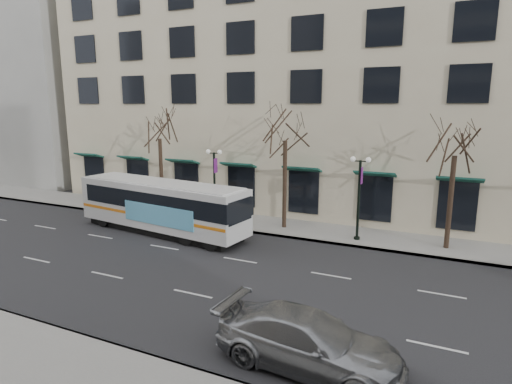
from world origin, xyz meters
The scene contains 11 objects.
ground centered at (0.00, 0.00, 0.00)m, with size 160.00×160.00×0.00m, color black.
sidewalk_far centered at (5.00, 9.00, 0.07)m, with size 80.00×4.00×0.15m, color gray.
building_hotel centered at (-2.00, 21.00, 12.00)m, with size 40.00×20.00×24.00m, color beige.
building_far_upblock centered at (-38.00, 21.00, 14.00)m, with size 28.00×20.00×28.00m, color #999993.
tree_far_left centered at (-10.00, 8.80, 6.70)m, with size 3.60×3.60×8.34m.
tree_far_mid centered at (0.00, 8.80, 6.91)m, with size 3.60×3.60×8.55m.
tree_far_right centered at (10.00, 8.80, 6.42)m, with size 3.60×3.60×8.06m.
lamp_post_left centered at (-4.99, 8.20, 2.94)m, with size 1.22×0.45×5.21m.
lamp_post_right centered at (5.01, 8.20, 2.94)m, with size 1.22×0.45×5.21m.
city_bus centered at (-6.89, 4.72, 1.84)m, with size 12.68×4.24×3.37m.
silver_car centered at (6.30, -5.25, 0.88)m, with size 2.48×6.09×1.77m, color #929599.
Camera 1 is at (10.00, -17.09, 8.21)m, focal length 30.00 mm.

